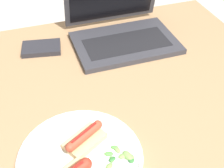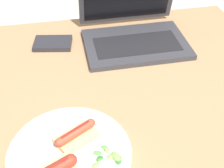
{
  "view_description": "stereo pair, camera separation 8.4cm",
  "coord_description": "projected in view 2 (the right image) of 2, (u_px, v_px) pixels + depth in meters",
  "views": [
    {
      "loc": [
        -0.23,
        -0.66,
        1.35
      ],
      "look_at": [
        -0.03,
        -0.05,
        0.81
      ],
      "focal_mm": 50.0,
      "sensor_mm": 36.0,
      "label": 1
    },
    {
      "loc": [
        -0.15,
        -0.68,
        1.35
      ],
      "look_at": [
        -0.03,
        -0.05,
        0.81
      ],
      "focal_mm": 50.0,
      "sensor_mm": 36.0,
      "label": 2
    }
  ],
  "objects": [
    {
      "name": "desk",
      "position": [
        117.0,
        104.0,
        0.96
      ],
      "size": [
        1.05,
        0.88,
        0.75
      ],
      "color": "#93704C",
      "rests_on": "ground_plane"
    },
    {
      "name": "laptop",
      "position": [
        133.0,
        30.0,
        1.09
      ],
      "size": [
        0.35,
        0.28,
        0.24
      ],
      "color": "#2D2D33",
      "rests_on": "desk"
    },
    {
      "name": "plate",
      "position": [
        70.0,
        153.0,
        0.73
      ],
      "size": [
        0.29,
        0.29,
        0.02
      ],
      "color": "white",
      "rests_on": "desk"
    },
    {
      "name": "sausage_toast_middle",
      "position": [
        76.0,
        135.0,
        0.74
      ],
      "size": [
        0.11,
        0.1,
        0.04
      ],
      "rotation": [
        0.0,
        0.0,
        0.53
      ],
      "color": "tan",
      "rests_on": "plate"
    },
    {
      "name": "salad_pile",
      "position": [
        110.0,
        157.0,
        0.71
      ],
      "size": [
        0.08,
        0.07,
        0.01
      ],
      "color": "#709E4C",
      "rests_on": "plate"
    },
    {
      "name": "external_drive",
      "position": [
        53.0,
        43.0,
        1.09
      ],
      "size": [
        0.14,
        0.11,
        0.02
      ],
      "rotation": [
        0.0,
        0.0,
        -0.18
      ],
      "color": "#232328",
      "rests_on": "desk"
    }
  ]
}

